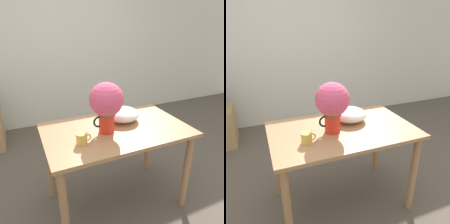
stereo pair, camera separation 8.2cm
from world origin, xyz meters
TOP-DOWN VIEW (x-y plane):
  - ground_plane at (0.00, 0.00)m, footprint 12.00×12.00m
  - wall_back at (0.00, 2.10)m, footprint 8.00×0.05m
  - table at (0.07, 0.01)m, footprint 1.21×0.75m
  - flower_vase at (-0.02, -0.01)m, footprint 0.27×0.27m
  - coffee_mug at (-0.26, -0.11)m, footprint 0.11×0.08m
  - white_bowl at (0.20, 0.14)m, footprint 0.30×0.30m

SIDE VIEW (x-z plane):
  - ground_plane at x=0.00m, z-range 0.00..0.00m
  - table at x=0.07m, z-range 0.26..1.04m
  - coffee_mug at x=-0.26m, z-range 0.78..0.86m
  - white_bowl at x=0.20m, z-range 0.78..0.90m
  - flower_vase at x=-0.02m, z-range 0.82..1.23m
  - wall_back at x=0.00m, z-range 0.00..2.60m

